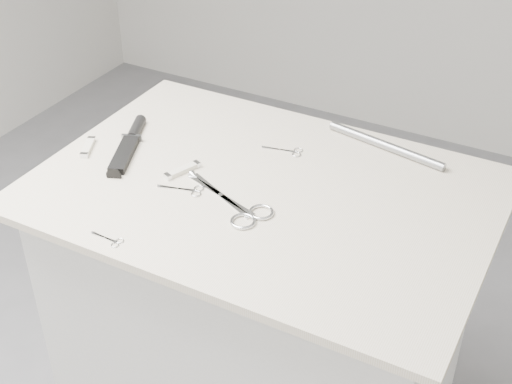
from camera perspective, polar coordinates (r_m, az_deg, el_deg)
The scene contains 10 objects.
plinth at distance 1.87m, azimuth 0.48°, elevation -11.65°, with size 0.90×0.60×0.90m, color silver.
display_board at distance 1.57m, azimuth 0.56°, elevation 0.04°, with size 1.00×0.70×0.02m, color beige.
large_shears at distance 1.50m, azimuth -1.24°, elevation -1.35°, with size 0.24×0.14×0.01m.
embroidery_scissors_a at distance 1.56m, azimuth -5.47°, elevation 0.16°, with size 0.10×0.05×0.00m.
embroidery_scissors_b at distance 1.70m, azimuth 2.64°, elevation 3.29°, with size 0.10×0.05×0.00m.
tiny_scissors at distance 1.44m, azimuth -11.58°, elevation -3.78°, with size 0.07×0.03×0.00m.
sheathed_knife at distance 1.74m, azimuth -10.06°, elevation 3.97°, with size 0.13×0.24×0.03m.
pocket_knife_a at distance 1.62m, azimuth -5.90°, elevation 1.75°, with size 0.05×0.09×0.01m.
pocket_knife_b at distance 1.75m, azimuth -13.29°, elevation 3.52°, with size 0.05×0.08×0.01m.
metal_rail at distance 1.73m, azimuth 10.31°, elevation 3.70°, with size 0.02×0.02×0.31m, color gray.
Camera 1 is at (0.60, -1.15, 1.80)m, focal length 50.00 mm.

